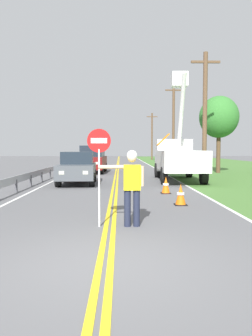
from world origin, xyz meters
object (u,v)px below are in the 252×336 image
object	(u,v)px
utility_bucket_truck	(177,156)
utility_pole_mid	(173,124)
utility_pole_far	(152,135)
roadside_tree_verge	(219,117)
oncoming_suv_second	(93,159)
stop_sign_paddle	(99,155)
traffic_cone_lead	(181,195)
flagger_worker	(132,183)
oncoming_sedan_nearest	(77,168)
utility_pole_near	(205,113)
traffic_cone_mid	(166,185)

from	to	relation	value
utility_bucket_truck	utility_pole_mid	distance (m)	16.56
utility_pole_far	roadside_tree_verge	size ratio (longest dim) A/B	1.33
oncoming_suv_second	stop_sign_paddle	bearing A→B (deg)	-84.84
oncoming_suv_second	traffic_cone_lead	xyz separation A→B (m)	(4.10, -14.78, -0.72)
utility_pole_mid	flagger_worker	bearing A→B (deg)	-101.16
oncoming_sedan_nearest	utility_pole_near	distance (m)	8.80
stop_sign_paddle	utility_pole_mid	xyz separation A→B (m)	(6.27, 27.90, 2.85)
stop_sign_paddle	utility_bucket_truck	xyz separation A→B (m)	(3.90, 11.80, -0.27)
flagger_worker	utility_pole_near	world-z (taller)	utility_pole_near
oncoming_suv_second	traffic_cone_mid	world-z (taller)	oncoming_suv_second
traffic_cone_mid	flagger_worker	bearing A→B (deg)	-105.70
utility_pole_near	traffic_cone_lead	size ratio (longest dim) A/B	11.16
stop_sign_paddle	oncoming_suv_second	xyz separation A→B (m)	(-1.61, 17.77, -0.65)
utility_bucket_truck	utility_pole_near	xyz separation A→B (m)	(1.88, 1.00, 2.65)
flagger_worker	utility_pole_far	distance (m)	48.16
flagger_worker	oncoming_suv_second	size ratio (longest dim) A/B	0.39
oncoming_sedan_nearest	utility_pole_far	distance (m)	39.06
utility_pole_far	utility_pole_near	bearing A→B (deg)	-90.16
utility_pole_near	traffic_cone_lead	bearing A→B (deg)	-108.50
flagger_worker	utility_pole_far	bearing A→B (deg)	83.90
oncoming_sedan_nearest	traffic_cone_mid	world-z (taller)	oncoming_sedan_nearest
oncoming_suv_second	utility_pole_near	distance (m)	9.40
utility_pole_near	traffic_cone_mid	world-z (taller)	utility_pole_near
utility_pole_far	stop_sign_paddle	bearing A→B (deg)	-97.01
oncoming_suv_second	roadside_tree_verge	distance (m)	10.22
stop_sign_paddle	traffic_cone_lead	world-z (taller)	stop_sign_paddle
utility_pole_near	roadside_tree_verge	world-z (taller)	utility_pole_near
traffic_cone_lead	oncoming_suv_second	bearing A→B (deg)	105.51
oncoming_sedan_nearest	traffic_cone_mid	distance (m)	5.67
oncoming_sedan_nearest	flagger_worker	bearing A→B (deg)	-75.28
utility_bucket_truck	utility_pole_far	world-z (taller)	utility_pole_far
stop_sign_paddle	utility_pole_mid	distance (m)	28.73
flagger_worker	utility_bucket_truck	distance (m)	12.20
flagger_worker	oncoming_sedan_nearest	size ratio (longest dim) A/B	0.44
flagger_worker	traffic_cone_mid	world-z (taller)	flagger_worker
traffic_cone_mid	roadside_tree_verge	distance (m)	13.63
utility_bucket_truck	roadside_tree_verge	xyz separation A→B (m)	(4.19, 5.78, 2.83)
stop_sign_paddle	roadside_tree_verge	xyz separation A→B (m)	(8.10, 17.58, 2.56)
stop_sign_paddle	traffic_cone_mid	bearing A→B (deg)	67.62
oncoming_suv_second	roadside_tree_verge	size ratio (longest dim) A/B	0.79
oncoming_sedan_nearest	utility_pole_far	bearing A→B (deg)	78.68
oncoming_sedan_nearest	roadside_tree_verge	bearing A→B (deg)	38.81
stop_sign_paddle	oncoming_suv_second	size ratio (longest dim) A/B	0.50
roadside_tree_verge	utility_pole_far	bearing A→B (deg)	94.19
roadside_tree_verge	utility_bucket_truck	bearing A→B (deg)	-125.98
stop_sign_paddle	utility_bucket_truck	world-z (taller)	utility_bucket_truck
stop_sign_paddle	roadside_tree_verge	distance (m)	19.52
oncoming_suv_second	oncoming_sedan_nearest	bearing A→B (deg)	-91.10
traffic_cone_lead	traffic_cone_mid	bearing A→B (deg)	91.90
roadside_tree_verge	utility_pole_near	bearing A→B (deg)	-115.85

